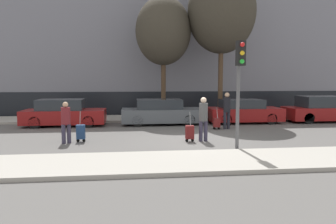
{
  "coord_description": "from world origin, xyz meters",
  "views": [
    {
      "loc": [
        -2.5,
        -12.88,
        2.44
      ],
      "look_at": [
        -0.8,
        1.8,
        0.95
      ],
      "focal_mm": 35.0,
      "sensor_mm": 36.0,
      "label": 1
    }
  ],
  "objects": [
    {
      "name": "trolley_left",
      "position": [
        -4.42,
        -0.01,
        0.39
      ],
      "size": [
        0.34,
        0.29,
        1.21
      ],
      "color": "navy",
      "rests_on": "ground_plane"
    },
    {
      "name": "parked_car_1",
      "position": [
        -0.82,
        4.65,
        0.64
      ],
      "size": [
        4.36,
        1.82,
        1.36
      ],
      "color": "#4C5156",
      "rests_on": "ground_plane"
    },
    {
      "name": "parked_car_2",
      "position": [
        3.78,
        4.7,
        0.63
      ],
      "size": [
        4.05,
        1.82,
        1.32
      ],
      "color": "maroon",
      "rests_on": "ground_plane"
    },
    {
      "name": "building_facade",
      "position": [
        0.0,
        10.91,
        5.11
      ],
      "size": [
        28.0,
        3.49,
        10.24
      ],
      "color": "slate",
      "rests_on": "ground_plane"
    },
    {
      "name": "ground_plane",
      "position": [
        0.0,
        0.0,
        0.0
      ],
      "size": [
        80.0,
        80.0,
        0.0
      ],
      "primitive_type": "plane",
      "color": "#565451"
    },
    {
      "name": "traffic_light",
      "position": [
        1.1,
        -2.36,
        2.62
      ],
      "size": [
        0.28,
        0.47,
        3.67
      ],
      "color": "#515154",
      "rests_on": "ground_plane"
    },
    {
      "name": "pedestrian_center",
      "position": [
        0.34,
        -0.41,
        0.99
      ],
      "size": [
        0.35,
        0.34,
        1.73
      ],
      "rotation": [
        0.0,
        0.0,
        0.08
      ],
      "color": "#383347",
      "rests_on": "ground_plane"
    },
    {
      "name": "bare_tree_down_street",
      "position": [
        2.85,
        6.16,
        6.34
      ],
      "size": [
        3.97,
        3.97,
        8.67
      ],
      "color": "#4C3826",
      "rests_on": "sidewalk_far"
    },
    {
      "name": "sidewalk_far",
      "position": [
        0.0,
        7.0,
        0.06
      ],
      "size": [
        28.0,
        3.0,
        0.12
      ],
      "color": "#A39E93",
      "rests_on": "ground_plane"
    },
    {
      "name": "sidewalk_near",
      "position": [
        0.0,
        -3.75,
        0.06
      ],
      "size": [
        28.0,
        2.5,
        0.12
      ],
      "color": "#A39E93",
      "rests_on": "ground_plane"
    },
    {
      "name": "parked_car_3",
      "position": [
        8.47,
        4.68,
        0.68
      ],
      "size": [
        4.3,
        1.83,
        1.47
      ],
      "color": "maroon",
      "rests_on": "ground_plane"
    },
    {
      "name": "parked_car_0",
      "position": [
        -5.96,
        4.65,
        0.65
      ],
      "size": [
        4.19,
        1.82,
        1.39
      ],
      "color": "maroon",
      "rests_on": "ground_plane"
    },
    {
      "name": "trolley_center",
      "position": [
        -0.21,
        -0.45,
        0.37
      ],
      "size": [
        0.34,
        0.29,
        1.17
      ],
      "color": "maroon",
      "rests_on": "ground_plane"
    },
    {
      "name": "trolley_right",
      "position": [
        1.66,
        2.49,
        0.33
      ],
      "size": [
        0.34,
        0.29,
        1.09
      ],
      "color": "maroon",
      "rests_on": "ground_plane"
    },
    {
      "name": "pedestrian_right",
      "position": [
        2.2,
        2.61,
        1.02
      ],
      "size": [
        0.35,
        0.34,
        1.79
      ],
      "rotation": [
        0.0,
        0.0,
        0.22
      ],
      "color": "#23232D",
      "rests_on": "ground_plane"
    },
    {
      "name": "bare_tree_near_crossing",
      "position": [
        -0.51,
        6.66,
        5.24
      ],
      "size": [
        3.27,
        3.27,
        7.14
      ],
      "color": "#4C3826",
      "rests_on": "sidewalk_far"
    },
    {
      "name": "pedestrian_left",
      "position": [
        -4.93,
        -0.22,
        0.89
      ],
      "size": [
        0.34,
        0.34,
        1.59
      ],
      "rotation": [
        0.0,
        0.0,
        3.54
      ],
      "color": "#383347",
      "rests_on": "ground_plane"
    }
  ]
}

